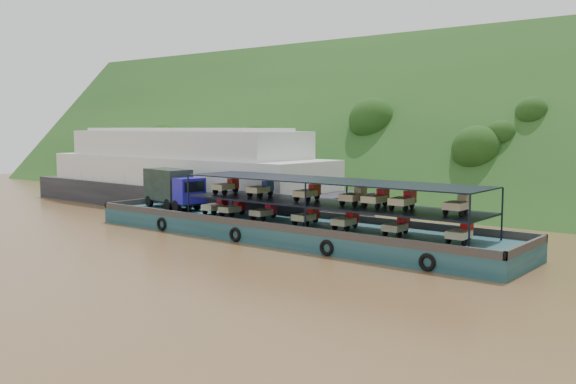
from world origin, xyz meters
The scene contains 4 objects.
ground centered at (0.00, 0.00, 0.00)m, with size 160.00×160.00×0.00m, color brown.
hillside centered at (0.00, 36.00, 0.00)m, with size 140.00×28.00×28.00m, color #173B15.
cargo_barge centered at (-1.43, 1.02, 1.14)m, with size 35.00×7.18×4.56m.
passenger_ferry centered at (-20.75, 9.28, 3.50)m, with size 40.21×11.03×8.09m.
Camera 1 is at (28.84, -35.48, 8.24)m, focal length 40.00 mm.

